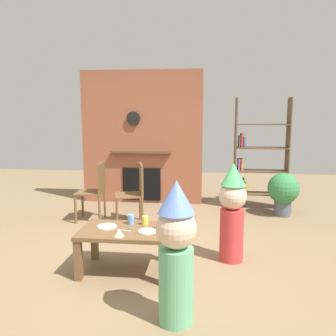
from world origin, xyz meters
name	(u,v)px	position (x,y,z in m)	size (l,w,h in m)	color
ground_plane	(151,261)	(0.00, 0.00, 0.00)	(12.00, 12.00, 0.00)	#846B4C
brick_fireplace_feature	(142,138)	(-0.56, 2.60, 1.19)	(2.20, 0.28, 2.40)	#935138
bookshelf	(256,159)	(1.47, 2.40, 0.85)	(0.90, 0.28, 1.90)	brown
coffee_table	(126,237)	(-0.22, -0.25, 0.37)	(0.92, 0.60, 0.45)	brown
paper_cup_near_left	(145,220)	(-0.04, -0.09, 0.49)	(0.07, 0.07, 0.09)	#F2CC4C
paper_cup_near_right	(131,219)	(-0.20, -0.08, 0.50)	(0.07, 0.07, 0.10)	#669EE0
paper_cup_center	(160,225)	(0.14, -0.23, 0.50)	(0.06, 0.06, 0.11)	silver
paper_plate_front	(107,226)	(-0.43, -0.20, 0.45)	(0.20, 0.20, 0.01)	white
paper_plate_rear	(147,231)	(0.01, -0.31, 0.45)	(0.18, 0.18, 0.01)	white
birthday_cake_slice	(119,233)	(-0.23, -0.45, 0.48)	(0.10, 0.10, 0.07)	#EAC68C
table_fork	(124,230)	(-0.23, -0.30, 0.45)	(0.15, 0.02, 0.01)	silver
child_with_cone_hat	(176,249)	(0.37, -1.08, 0.60)	(0.31, 0.31, 1.13)	#66B27F
child_in_pink	(232,210)	(0.89, 0.13, 0.58)	(0.30, 0.30, 1.09)	#D13838
dining_chair_left	(96,188)	(-1.06, 1.39, 0.51)	(0.42, 0.42, 0.90)	brown
dining_chair_middle	(135,190)	(-0.43, 1.29, 0.51)	(0.49, 0.49, 0.90)	brown
potted_plant_tall	(283,191)	(1.84, 1.94, 0.41)	(0.50, 0.50, 0.70)	#4C5660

